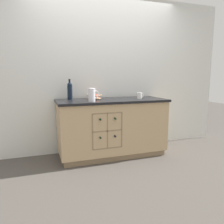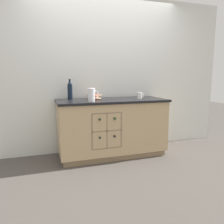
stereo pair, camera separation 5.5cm
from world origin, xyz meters
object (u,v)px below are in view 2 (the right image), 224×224
object	(u,v)px
fruit_bowl	(94,96)
white_pitcher	(92,95)
standing_wine_bottle	(70,90)
ceramic_mug	(140,96)

from	to	relation	value
fruit_bowl	white_pitcher	xyz separation A→B (m)	(-0.12, -0.33, 0.05)
standing_wine_bottle	ceramic_mug	bearing A→B (deg)	-12.55
fruit_bowl	ceramic_mug	world-z (taller)	ceramic_mug
ceramic_mug	white_pitcher	bearing A→B (deg)	-169.30
standing_wine_bottle	white_pitcher	bearing A→B (deg)	-57.51
fruit_bowl	standing_wine_bottle	size ratio (longest dim) A/B	0.76
ceramic_mug	standing_wine_bottle	bearing A→B (deg)	167.45
fruit_bowl	standing_wine_bottle	xyz separation A→B (m)	(-0.37, 0.06, 0.10)
white_pitcher	ceramic_mug	bearing A→B (deg)	10.70
white_pitcher	standing_wine_bottle	size ratio (longest dim) A/B	0.60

